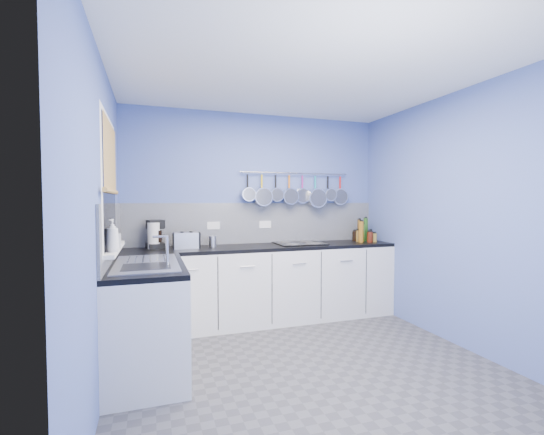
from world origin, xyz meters
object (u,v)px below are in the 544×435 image
soap_bottle_b (115,237)px  coffee_maker (156,234)px  soap_bottle_a (112,235)px  toaster (186,240)px  hob (299,243)px  paper_towel (154,236)px  canister (213,241)px

soap_bottle_b → coffee_maker: soap_bottle_b is taller
soap_bottle_b → soap_bottle_a: bearing=-90.0°
toaster → hob: (1.36, 0.02, -0.08)m
hob → soap_bottle_b: bearing=-152.5°
paper_towel → canister: bearing=-3.0°
toaster → coffee_maker: bearing=161.4°
soap_bottle_a → toaster: bearing=62.6°
coffee_maker → hob: 1.69m
soap_bottle_b → toaster: (0.64, 1.02, -0.15)m
soap_bottle_b → toaster: 1.21m
soap_bottle_b → paper_towel: bearing=74.7°
coffee_maker → canister: bearing=-22.7°
soap_bottle_a → coffee_maker: bearing=76.7°
paper_towel → coffee_maker: size_ratio=0.92×
soap_bottle_b → canister: size_ratio=1.37×
soap_bottle_b → canister: bearing=48.3°
soap_bottle_b → paper_towel: (0.29, 1.08, -0.09)m
toaster → hob: size_ratio=0.48×
canister → soap_bottle_b: bearing=-131.7°
paper_towel → toaster: paper_towel is taller
soap_bottle_a → hob: 2.37m
paper_towel → toaster: (0.34, -0.06, -0.06)m
soap_bottle_b → toaster: size_ratio=0.63×
coffee_maker → toaster: (0.32, -0.10, -0.07)m
soap_bottle_b → paper_towel: 1.12m
soap_bottle_b → paper_towel: size_ratio=0.60×
hob → canister: bearing=179.5°
soap_bottle_b → toaster: soap_bottle_b is taller
paper_towel → canister: size_ratio=2.30×
paper_towel → toaster: size_ratio=1.05×
canister → hob: 1.07m
soap_bottle_a → hob: size_ratio=0.42×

